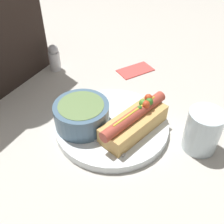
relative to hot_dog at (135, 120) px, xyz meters
The scene contains 8 objects.
ground_plane 0.07m from the hot_dog, 95.36° to the left, with size 4.00×4.00×0.00m, color #BCB7AD.
dinner_plate 0.07m from the hot_dog, 95.36° to the left, with size 0.26×0.26×0.02m.
hot_dog is the anchor object (origin of this frame).
soup_bowl 0.12m from the hot_dog, 110.71° to the left, with size 0.12×0.12×0.06m.
spoon 0.12m from the hot_dog, 125.81° to the left, with size 0.03×0.15×0.01m.
drinking_glass 0.14m from the hot_dog, 75.73° to the right, with size 0.07×0.07×0.09m.
napkin 0.27m from the hot_dog, 24.04° to the left, with size 0.12×0.10×0.01m.
salt_shaker 0.36m from the hot_dog, 66.84° to the left, with size 0.03×0.03×0.08m.
Camera 1 is at (-0.38, -0.21, 0.42)m, focal length 42.00 mm.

